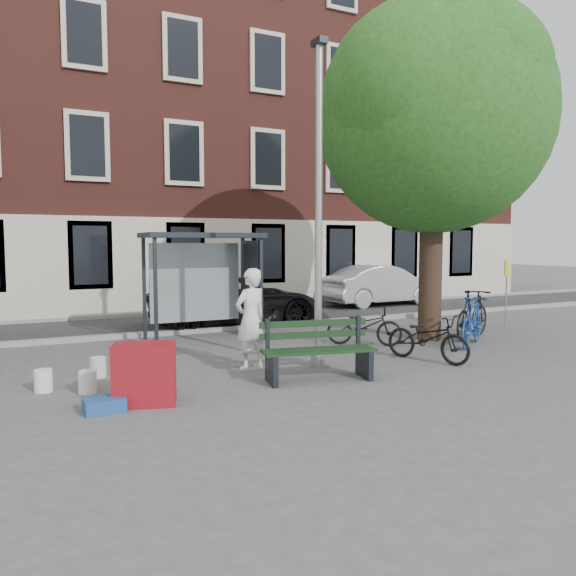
# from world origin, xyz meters

# --- Properties ---
(ground) EXTENTS (90.00, 90.00, 0.00)m
(ground) POSITION_xyz_m (0.00, 0.00, 0.00)
(ground) COLOR #4C4C4F
(ground) RESTS_ON ground
(road) EXTENTS (40.00, 4.00, 0.01)m
(road) POSITION_xyz_m (0.00, 7.00, 0.01)
(road) COLOR #28282B
(road) RESTS_ON ground
(curb_near) EXTENTS (40.00, 0.25, 0.12)m
(curb_near) POSITION_xyz_m (0.00, 5.00, 0.06)
(curb_near) COLOR gray
(curb_near) RESTS_ON ground
(curb_far) EXTENTS (40.00, 0.25, 0.12)m
(curb_far) POSITION_xyz_m (0.00, 9.00, 0.06)
(curb_far) COLOR gray
(curb_far) RESTS_ON ground
(building_row) EXTENTS (30.00, 8.00, 14.00)m
(building_row) POSITION_xyz_m (0.00, 13.00, 7.00)
(building_row) COLOR brown
(building_row) RESTS_ON ground
(lamppost) EXTENTS (0.28, 0.35, 6.11)m
(lamppost) POSITION_xyz_m (0.00, 0.00, 2.78)
(lamppost) COLOR #9EA0A3
(lamppost) RESTS_ON ground
(tree_right) EXTENTS (5.76, 5.60, 8.20)m
(tree_right) POSITION_xyz_m (4.01, 1.38, 5.62)
(tree_right) COLOR black
(tree_right) RESTS_ON ground
(bus_shelter) EXTENTS (2.85, 1.45, 2.62)m
(bus_shelter) POSITION_xyz_m (-0.61, 4.11, 1.92)
(bus_shelter) COLOR #1E2328
(bus_shelter) RESTS_ON ground
(painter) EXTENTS (0.80, 0.65, 1.91)m
(painter) POSITION_xyz_m (-1.20, 0.45, 0.95)
(painter) COLOR white
(painter) RESTS_ON ground
(bench) EXTENTS (2.05, 1.00, 1.01)m
(bench) POSITION_xyz_m (-0.49, -0.86, 0.47)
(bench) COLOR #1E2328
(bench) RESTS_ON ground
(bike_a) EXTENTS (1.74, 1.58, 0.92)m
(bike_a) POSITION_xyz_m (2.10, 1.53, 0.46)
(bike_a) COLOR black
(bike_a) RESTS_ON ground
(bike_b) EXTENTS (1.89, 1.51, 1.15)m
(bike_b) POSITION_xyz_m (4.30, 0.38, 0.57)
(bike_b) COLOR navy
(bike_b) RESTS_ON ground
(bike_c) EXTENTS (1.24, 1.93, 0.96)m
(bike_c) POSITION_xyz_m (2.25, -0.50, 0.48)
(bike_c) COLOR black
(bike_c) RESTS_ON ground
(bike_d) EXTENTS (2.09, 1.41, 1.23)m
(bike_d) POSITION_xyz_m (5.05, 1.13, 0.61)
(bike_d) COLOR black
(bike_d) RESTS_ON ground
(car_dark) EXTENTS (5.15, 2.56, 1.40)m
(car_dark) POSITION_xyz_m (0.67, 6.00, 0.70)
(car_dark) COLOR black
(car_dark) RESTS_ON ground
(car_silver) EXTENTS (4.77, 1.92, 1.54)m
(car_silver) POSITION_xyz_m (7.41, 8.27, 0.77)
(car_silver) COLOR #A3A6AA
(car_silver) RESTS_ON ground
(red_stand) EXTENTS (1.03, 0.83, 0.90)m
(red_stand) POSITION_xyz_m (-3.50, -0.99, 0.45)
(red_stand) COLOR maroon
(red_stand) RESTS_ON ground
(blue_crate) EXTENTS (0.57, 0.42, 0.20)m
(blue_crate) POSITION_xyz_m (-4.11, -1.14, 0.10)
(blue_crate) COLOR #1F4890
(blue_crate) RESTS_ON ground
(bucket_a) EXTENTS (0.37, 0.37, 0.36)m
(bucket_a) POSITION_xyz_m (-3.89, 1.03, 0.18)
(bucket_a) COLOR silver
(bucket_a) RESTS_ON ground
(bucket_b) EXTENTS (0.37, 0.37, 0.36)m
(bucket_b) POSITION_xyz_m (-4.19, 0.01, 0.18)
(bucket_b) COLOR white
(bucket_b) RESTS_ON ground
(bucket_c) EXTENTS (0.29, 0.29, 0.36)m
(bucket_c) POSITION_xyz_m (-4.82, 0.41, 0.18)
(bucket_c) COLOR white
(bucket_c) RESTS_ON ground
(notice_sign) EXTENTS (0.32, 0.15, 1.91)m
(notice_sign) POSITION_xyz_m (7.00, 1.87, 1.38)
(notice_sign) COLOR #9EA0A3
(notice_sign) RESTS_ON ground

